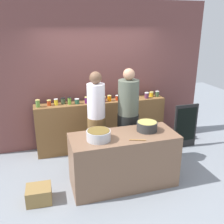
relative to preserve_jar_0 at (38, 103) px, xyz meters
The scene contains 26 objects.
ground 1.98m from the preserve_jar_0, 40.38° to the right, with size 12.00×12.00×0.00m, color gray.
storefront_wall 1.37m from the preserve_jar_0, 17.03° to the left, with size 4.80×0.12×3.00m, color brown.
display_shelf 1.39m from the preserve_jar_0, ahead, with size 2.70×0.36×1.04m, color brown.
prep_table 1.97m from the preserve_jar_0, 47.46° to the right, with size 1.70×0.70×0.88m, color brown.
preserve_jar_0 is the anchor object (origin of this frame).
preserve_jar_1 0.21m from the preserve_jar_0, 12.18° to the left, with size 0.08×0.08×0.11m.
preserve_jar_2 0.34m from the preserve_jar_0, ahead, with size 0.08×0.08×0.12m.
preserve_jar_3 0.49m from the preserve_jar_0, ahead, with size 0.09×0.09×0.12m.
preserve_jar_4 0.60m from the preserve_jar_0, ahead, with size 0.07×0.07×0.14m.
preserve_jar_5 0.74m from the preserve_jar_0, ahead, with size 0.09×0.09×0.11m.
preserve_jar_6 0.93m from the preserve_jar_0, ahead, with size 0.08×0.08×0.13m.
preserve_jar_7 1.12m from the preserve_jar_0, ahead, with size 0.09×0.09×0.13m.
preserve_jar_8 1.28m from the preserve_jar_0, ahead, with size 0.09×0.09×0.11m.
preserve_jar_9 1.41m from the preserve_jar_0, ahead, with size 0.08×0.08×0.12m.
preserve_jar_10 1.58m from the preserve_jar_0, ahead, with size 0.08×0.08×0.11m.
preserve_jar_11 1.82m from the preserve_jar_0, ahead, with size 0.09×0.09×0.14m.
preserve_jar_12 2.23m from the preserve_jar_0, ahead, with size 0.09×0.09×0.13m.
preserve_jar_13 2.38m from the preserve_jar_0, ahead, with size 0.09×0.09×0.11m.
preserve_jar_14 2.50m from the preserve_jar_0, ahead, with size 0.08×0.08×0.12m.
cooking_pot_left 1.65m from the preserve_jar_0, 59.58° to the right, with size 0.37×0.37×0.16m.
cooking_pot_center 2.13m from the preserve_jar_0, 37.93° to the right, with size 0.33×0.33×0.15m.
wooden_spoon 2.14m from the preserve_jar_0, 49.23° to the right, with size 0.02×0.02×0.25m, color #9E703D.
cook_with_tongs 1.23m from the preserve_jar_0, 35.36° to the right, with size 0.32×0.32×1.78m.
cook_in_cap 1.74m from the preserve_jar_0, 27.00° to the right, with size 0.38×0.38×1.82m.
bread_crate 1.75m from the preserve_jar_0, 94.22° to the right, with size 0.37×0.32×0.25m, color olive.
chalkboard_sign 3.05m from the preserve_jar_0, ahead, with size 0.53×0.05×0.96m.
Camera 1 is at (-1.23, -3.75, 2.54)m, focal length 40.89 mm.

